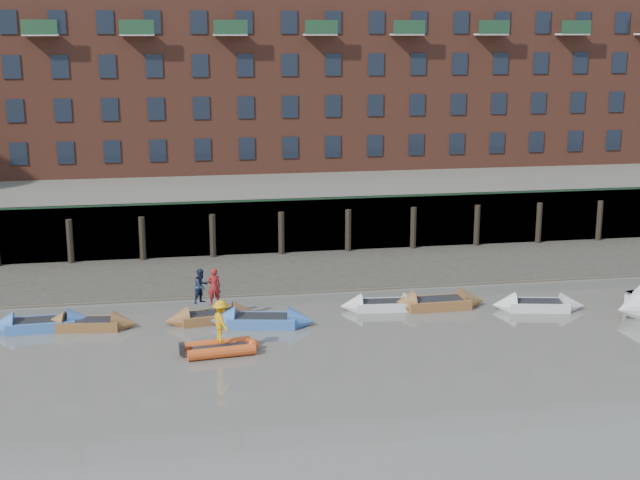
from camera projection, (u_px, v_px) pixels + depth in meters
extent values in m
plane|color=#635F57|center=(306.00, 410.00, 31.26)|extent=(220.00, 220.00, 0.00)
cube|color=#3D382F|center=(254.00, 274.00, 48.50)|extent=(110.00, 8.00, 0.50)
cube|color=#4C4336|center=(261.00, 291.00, 45.24)|extent=(110.00, 1.60, 0.10)
cube|color=#2D2A26|center=(246.00, 228.00, 52.34)|extent=(110.00, 0.80, 3.20)
cylinder|color=black|center=(70.00, 242.00, 50.11)|extent=(0.36, 0.36, 2.60)
cylinder|color=black|center=(142.00, 239.00, 50.78)|extent=(0.36, 0.36, 2.60)
cylinder|color=black|center=(213.00, 236.00, 51.46)|extent=(0.36, 0.36, 2.60)
cylinder|color=black|center=(281.00, 234.00, 52.13)|extent=(0.36, 0.36, 2.60)
cylinder|color=black|center=(348.00, 231.00, 52.80)|extent=(0.36, 0.36, 2.60)
cylinder|color=black|center=(413.00, 229.00, 53.47)|extent=(0.36, 0.36, 2.60)
cylinder|color=black|center=(477.00, 226.00, 54.14)|extent=(0.36, 0.36, 2.60)
cylinder|color=black|center=(539.00, 224.00, 54.81)|extent=(0.36, 0.36, 2.60)
cylinder|color=black|center=(599.00, 221.00, 55.48)|extent=(0.36, 0.36, 2.60)
cube|color=#264C2D|center=(246.00, 201.00, 51.67)|extent=(110.00, 0.06, 0.10)
cube|color=#5E594D|center=(229.00, 188.00, 65.37)|extent=(110.00, 28.00, 3.20)
cube|color=brown|center=(225.00, 82.00, 64.56)|extent=(80.00, 10.00, 12.00)
cube|color=black|center=(19.00, 154.00, 58.38)|extent=(1.10, 0.12, 1.50)
cube|color=black|center=(66.00, 153.00, 58.88)|extent=(1.10, 0.12, 1.50)
cube|color=black|center=(112.00, 152.00, 59.39)|extent=(1.10, 0.12, 1.50)
cube|color=black|center=(158.00, 151.00, 59.89)|extent=(1.10, 0.12, 1.50)
cube|color=black|center=(203.00, 150.00, 60.39)|extent=(1.10, 0.12, 1.50)
cube|color=black|center=(247.00, 149.00, 60.90)|extent=(1.10, 0.12, 1.50)
cube|color=black|center=(290.00, 148.00, 61.40)|extent=(1.10, 0.12, 1.50)
cube|color=black|center=(333.00, 147.00, 61.90)|extent=(1.10, 0.12, 1.50)
cube|color=black|center=(375.00, 146.00, 62.41)|extent=(1.10, 0.12, 1.50)
cube|color=black|center=(416.00, 145.00, 62.91)|extent=(1.10, 0.12, 1.50)
cube|color=black|center=(457.00, 144.00, 63.41)|extent=(1.10, 0.12, 1.50)
cube|color=black|center=(497.00, 143.00, 63.92)|extent=(1.10, 0.12, 1.50)
cube|color=black|center=(536.00, 142.00, 64.42)|extent=(1.10, 0.12, 1.50)
cube|color=black|center=(575.00, 141.00, 64.93)|extent=(1.10, 0.12, 1.50)
cube|color=black|center=(613.00, 140.00, 65.43)|extent=(1.10, 0.12, 1.50)
cube|color=black|center=(15.00, 111.00, 57.73)|extent=(1.10, 0.12, 1.50)
cube|color=black|center=(63.00, 110.00, 58.23)|extent=(1.10, 0.12, 1.50)
cube|color=black|center=(110.00, 109.00, 58.73)|extent=(1.10, 0.12, 1.50)
cube|color=black|center=(156.00, 109.00, 59.24)|extent=(1.10, 0.12, 1.50)
cube|color=black|center=(201.00, 108.00, 59.74)|extent=(1.10, 0.12, 1.50)
cube|color=black|center=(246.00, 107.00, 60.25)|extent=(1.10, 0.12, 1.50)
cube|color=black|center=(290.00, 107.00, 60.75)|extent=(1.10, 0.12, 1.50)
cube|color=black|center=(333.00, 106.00, 61.25)|extent=(1.10, 0.12, 1.50)
cube|color=black|center=(375.00, 105.00, 61.76)|extent=(1.10, 0.12, 1.50)
cube|color=black|center=(417.00, 105.00, 62.26)|extent=(1.10, 0.12, 1.50)
cube|color=black|center=(458.00, 104.00, 62.76)|extent=(1.10, 0.12, 1.50)
cube|color=black|center=(499.00, 104.00, 63.27)|extent=(1.10, 0.12, 1.50)
cube|color=black|center=(538.00, 103.00, 63.77)|extent=(1.10, 0.12, 1.50)
cube|color=black|center=(578.00, 102.00, 64.27)|extent=(1.10, 0.12, 1.50)
cube|color=black|center=(616.00, 102.00, 64.78)|extent=(1.10, 0.12, 1.50)
cube|color=black|center=(12.00, 67.00, 57.08)|extent=(1.10, 0.12, 1.50)
cube|color=black|center=(60.00, 67.00, 57.58)|extent=(1.10, 0.12, 1.50)
cube|color=black|center=(108.00, 66.00, 58.08)|extent=(1.10, 0.12, 1.50)
cube|color=black|center=(154.00, 66.00, 58.59)|extent=(1.10, 0.12, 1.50)
cube|color=black|center=(200.00, 66.00, 59.09)|extent=(1.10, 0.12, 1.50)
cube|color=black|center=(245.00, 65.00, 59.59)|extent=(1.10, 0.12, 1.50)
cube|color=black|center=(289.00, 65.00, 60.10)|extent=(1.10, 0.12, 1.50)
cube|color=black|center=(333.00, 65.00, 60.60)|extent=(1.10, 0.12, 1.50)
cube|color=black|center=(376.00, 64.00, 61.10)|extent=(1.10, 0.12, 1.50)
cube|color=black|center=(418.00, 64.00, 61.61)|extent=(1.10, 0.12, 1.50)
cube|color=black|center=(460.00, 64.00, 62.11)|extent=(1.10, 0.12, 1.50)
cube|color=black|center=(500.00, 63.00, 62.61)|extent=(1.10, 0.12, 1.50)
cube|color=black|center=(541.00, 63.00, 63.12)|extent=(1.10, 0.12, 1.50)
cube|color=black|center=(580.00, 63.00, 63.62)|extent=(1.10, 0.12, 1.50)
cube|color=black|center=(619.00, 63.00, 64.13)|extent=(1.10, 0.12, 1.50)
cube|color=black|center=(8.00, 22.00, 56.42)|extent=(1.10, 0.12, 1.50)
cube|color=black|center=(57.00, 22.00, 56.93)|extent=(1.10, 0.12, 1.50)
cube|color=black|center=(105.00, 22.00, 57.43)|extent=(1.10, 0.12, 1.50)
cube|color=black|center=(152.00, 22.00, 57.93)|extent=(1.10, 0.12, 1.50)
cube|color=black|center=(199.00, 22.00, 58.44)|extent=(1.10, 0.12, 1.50)
cube|color=black|center=(244.00, 22.00, 58.94)|extent=(1.10, 0.12, 1.50)
cube|color=black|center=(289.00, 22.00, 59.44)|extent=(1.10, 0.12, 1.50)
cube|color=black|center=(333.00, 22.00, 59.95)|extent=(1.10, 0.12, 1.50)
cube|color=black|center=(377.00, 22.00, 60.45)|extent=(1.10, 0.12, 1.50)
cube|color=black|center=(419.00, 22.00, 60.96)|extent=(1.10, 0.12, 1.50)
cube|color=black|center=(461.00, 22.00, 61.46)|extent=(1.10, 0.12, 1.50)
cube|color=black|center=(502.00, 23.00, 61.96)|extent=(1.10, 0.12, 1.50)
cube|color=black|center=(543.00, 23.00, 62.47)|extent=(1.10, 0.12, 1.50)
cube|color=black|center=(583.00, 23.00, 62.97)|extent=(1.10, 0.12, 1.50)
cube|color=black|center=(622.00, 23.00, 63.47)|extent=(1.10, 0.12, 1.50)
cube|color=#3966B2|center=(41.00, 324.00, 39.51)|extent=(3.03, 1.49, 0.46)
cone|color=#3966B2|center=(81.00, 322.00, 39.89)|extent=(1.22, 1.39, 1.34)
cone|color=#3966B2|center=(0.00, 327.00, 39.14)|extent=(1.22, 1.39, 1.34)
cube|color=black|center=(41.00, 320.00, 39.46)|extent=(2.52, 1.13, 0.06)
cube|color=brown|center=(89.00, 324.00, 39.61)|extent=(2.86, 1.58, 0.43)
cone|color=brown|center=(125.00, 324.00, 39.67)|extent=(1.21, 1.36, 1.23)
cone|color=brown|center=(53.00, 325.00, 39.55)|extent=(1.21, 1.36, 1.23)
cube|color=black|center=(89.00, 320.00, 39.57)|extent=(2.37, 1.22, 0.06)
cube|color=brown|center=(211.00, 317.00, 40.58)|extent=(2.91, 1.67, 0.43)
cone|color=brown|center=(245.00, 313.00, 41.09)|extent=(1.25, 1.40, 1.24)
cone|color=brown|center=(176.00, 321.00, 40.06)|extent=(1.25, 1.40, 1.24)
cube|color=black|center=(211.00, 313.00, 40.53)|extent=(2.41, 1.29, 0.06)
cube|color=#3966B2|center=(262.00, 321.00, 39.97)|extent=(3.23, 1.92, 0.47)
cone|color=#3966B2|center=(301.00, 321.00, 39.94)|extent=(1.42, 1.57, 1.37)
cone|color=#3966B2|center=(223.00, 321.00, 40.00)|extent=(1.42, 1.57, 1.37)
cube|color=black|center=(262.00, 316.00, 39.92)|extent=(2.67, 1.49, 0.06)
cube|color=silver|center=(383.00, 305.00, 42.35)|extent=(2.72, 1.41, 0.41)
cone|color=silver|center=(415.00, 304.00, 42.48)|extent=(1.12, 1.27, 1.18)
cone|color=silver|center=(351.00, 306.00, 42.22)|extent=(1.12, 1.27, 1.18)
cube|color=black|center=(383.00, 301.00, 42.31)|extent=(2.26, 1.07, 0.06)
cube|color=brown|center=(437.00, 303.00, 42.52)|extent=(3.05, 1.43, 0.47)
cone|color=brown|center=(472.00, 301.00, 42.85)|extent=(1.21, 1.39, 1.37)
cone|color=brown|center=(402.00, 305.00, 42.19)|extent=(1.21, 1.39, 1.37)
cube|color=black|center=(437.00, 299.00, 42.47)|extent=(2.54, 1.08, 0.06)
cube|color=silver|center=(538.00, 305.00, 42.28)|extent=(2.99, 1.78, 0.44)
cone|color=silver|center=(572.00, 306.00, 42.24)|extent=(1.31, 1.45, 1.26)
cone|color=silver|center=(504.00, 305.00, 42.32)|extent=(1.31, 1.45, 1.26)
cube|color=black|center=(538.00, 301.00, 42.23)|extent=(2.47, 1.38, 0.06)
cylinder|color=#C94818|center=(217.00, 344.00, 37.04)|extent=(2.82, 0.79, 0.46)
cylinder|color=#C94818|center=(222.00, 352.00, 36.14)|extent=(2.82, 0.79, 0.46)
sphere|color=#C94818|center=(253.00, 345.00, 36.98)|extent=(0.53, 0.53, 0.53)
cube|color=black|center=(220.00, 348.00, 36.59)|extent=(2.40, 1.07, 0.16)
cone|color=silver|center=(633.00, 308.00, 41.05)|extent=(2.21, 2.45, 2.09)
imported|color=maroon|center=(214.00, 286.00, 40.21)|extent=(0.66, 0.48, 1.69)
imported|color=#19233F|center=(201.00, 286.00, 40.41)|extent=(0.99, 0.98, 1.61)
imported|color=orange|center=(221.00, 321.00, 36.35)|extent=(1.02, 1.31, 1.78)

